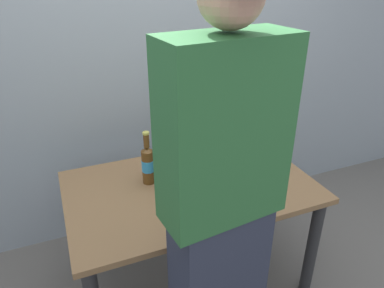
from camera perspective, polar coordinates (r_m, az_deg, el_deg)
ground_plane at (r=2.44m, az=-0.25°, el=-20.40°), size 8.00×8.00×0.00m
desk at (r=2.04m, az=-0.29°, el=-8.92°), size 1.34×0.84×0.70m
laptop at (r=2.14m, az=3.64°, el=-2.44°), size 0.35×0.30×0.22m
beer_bottle_dark at (r=1.91m, az=-2.66°, el=-4.23°), size 0.07×0.07×0.28m
beer_bottle_brown at (r=1.98m, az=-3.36°, el=-2.58°), size 0.07×0.07×0.31m
beer_bottle_amber at (r=1.96m, az=-7.09°, el=-3.11°), size 0.07×0.07×0.31m
person_figure at (r=1.38m, az=4.67°, el=-11.24°), size 0.47×0.30×1.85m
coffee_mug at (r=1.99m, az=11.07°, el=-5.28°), size 0.11×0.07×0.10m
back_wall at (r=2.42m, az=-7.22°, el=14.87°), size 6.00×0.10×2.60m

